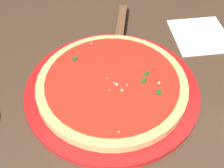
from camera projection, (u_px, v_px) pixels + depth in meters
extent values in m
cube|color=black|center=(181.00, 78.00, 1.16)|extent=(0.06, 0.06, 0.72)
cube|color=#473323|center=(99.00, 117.00, 0.56)|extent=(0.95, 0.88, 0.03)
cylinder|color=red|center=(112.00, 89.00, 0.59)|extent=(0.33, 0.33, 0.01)
cylinder|color=#DBB26B|center=(112.00, 85.00, 0.58)|extent=(0.29, 0.29, 0.02)
cylinder|color=red|center=(112.00, 81.00, 0.57)|extent=(0.25, 0.25, 0.00)
sphere|color=#EFEACC|center=(119.00, 132.00, 0.49)|extent=(0.00, 0.00, 0.00)
sphere|color=#EFEACC|center=(107.00, 78.00, 0.57)|extent=(0.00, 0.00, 0.00)
sphere|color=#EFEACC|center=(91.00, 43.00, 0.64)|extent=(0.00, 0.00, 0.00)
sphere|color=#EFEACC|center=(159.00, 83.00, 0.56)|extent=(0.00, 0.00, 0.00)
sphere|color=#EFEACC|center=(110.00, 90.00, 0.55)|extent=(0.00, 0.00, 0.00)
sphere|color=#EFEACC|center=(127.00, 85.00, 0.56)|extent=(0.00, 0.00, 0.00)
sphere|color=#EFEACC|center=(117.00, 85.00, 0.56)|extent=(0.00, 0.00, 0.00)
sphere|color=#EFEACC|center=(122.00, 90.00, 0.55)|extent=(0.01, 0.01, 0.01)
sphere|color=#EFEACC|center=(114.00, 83.00, 0.56)|extent=(0.00, 0.00, 0.00)
sphere|color=#EFEACC|center=(117.00, 84.00, 0.56)|extent=(0.01, 0.01, 0.01)
cube|color=#23561E|center=(144.00, 80.00, 0.57)|extent=(0.01, 0.01, 0.00)
cube|color=#23561E|center=(146.00, 73.00, 0.58)|extent=(0.01, 0.01, 0.00)
cube|color=#23561E|center=(75.00, 59.00, 0.61)|extent=(0.01, 0.01, 0.00)
cube|color=#23561E|center=(159.00, 92.00, 0.55)|extent=(0.01, 0.01, 0.00)
cube|color=silver|center=(117.00, 55.00, 0.64)|extent=(0.10, 0.11, 0.00)
cube|color=brown|center=(121.00, 23.00, 0.71)|extent=(0.07, 0.13, 0.01)
cube|color=white|center=(200.00, 35.00, 0.71)|extent=(0.14, 0.15, 0.00)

